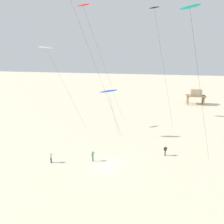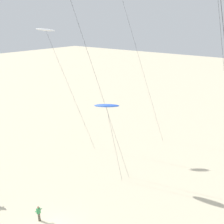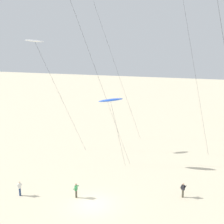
{
  "view_description": "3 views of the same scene",
  "coord_description": "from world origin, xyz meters",
  "px_view_note": "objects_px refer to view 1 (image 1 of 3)",
  "views": [
    {
      "loc": [
        6.83,
        -29.51,
        16.53
      ],
      "look_at": [
        -0.59,
        7.44,
        6.1
      ],
      "focal_mm": 36.16,
      "sensor_mm": 36.0,
      "label": 1
    },
    {
      "loc": [
        15.48,
        -10.66,
        18.22
      ],
      "look_at": [
        -1.19,
        10.7,
        8.55
      ],
      "focal_mm": 41.26,
      "sensor_mm": 36.0,
      "label": 2
    },
    {
      "loc": [
        11.66,
        -25.94,
        16.24
      ],
      "look_at": [
        -1.18,
        9.18,
        7.91
      ],
      "focal_mm": 47.78,
      "sensor_mm": 36.0,
      "label": 3
    }
  ],
  "objects_px": {
    "kite_blue": "(109,91)",
    "stilt_house": "(196,94)",
    "kite_flyer_nearest": "(93,156)",
    "kite_black": "(155,12)",
    "kite_flyer_furthest": "(165,151)",
    "kite_flyer_middle": "(51,157)",
    "kite_red": "(83,6)",
    "kite_pink": "(71,0)",
    "kite_teal": "(190,8)",
    "kite_white": "(46,48)"
  },
  "relations": [
    {
      "from": "kite_teal",
      "to": "stilt_house",
      "type": "relative_size",
      "value": 3.86
    },
    {
      "from": "kite_black",
      "to": "kite_white",
      "type": "relative_size",
      "value": 1.43
    },
    {
      "from": "kite_red",
      "to": "kite_flyer_nearest",
      "type": "bearing_deg",
      "value": -70.05
    },
    {
      "from": "kite_red",
      "to": "kite_teal",
      "type": "bearing_deg",
      "value": -41.62
    },
    {
      "from": "kite_flyer_middle",
      "to": "stilt_house",
      "type": "bearing_deg",
      "value": 58.36
    },
    {
      "from": "kite_red",
      "to": "stilt_house",
      "type": "height_order",
      "value": "kite_red"
    },
    {
      "from": "stilt_house",
      "to": "kite_flyer_nearest",
      "type": "bearing_deg",
      "value": -116.48
    },
    {
      "from": "kite_pink",
      "to": "kite_flyer_middle",
      "type": "xyz_separation_m",
      "value": [
        -0.04,
        -11.26,
        -23.71
      ]
    },
    {
      "from": "kite_pink",
      "to": "kite_flyer_nearest",
      "type": "height_order",
      "value": "kite_pink"
    },
    {
      "from": "kite_black",
      "to": "kite_white",
      "type": "distance_m",
      "value": 22.48
    },
    {
      "from": "kite_red",
      "to": "kite_white",
      "type": "distance_m",
      "value": 13.47
    },
    {
      "from": "kite_flyer_middle",
      "to": "kite_flyer_furthest",
      "type": "distance_m",
      "value": 17.95
    },
    {
      "from": "kite_red",
      "to": "kite_flyer_middle",
      "type": "height_order",
      "value": "kite_red"
    },
    {
      "from": "kite_flyer_nearest",
      "to": "kite_blue",
      "type": "bearing_deg",
      "value": 87.91
    },
    {
      "from": "kite_flyer_middle",
      "to": "stilt_house",
      "type": "relative_size",
      "value": 0.29
    },
    {
      "from": "kite_flyer_nearest",
      "to": "kite_pink",
      "type": "bearing_deg",
      "value": 122.26
    },
    {
      "from": "kite_pink",
      "to": "kite_black",
      "type": "bearing_deg",
      "value": 30.51
    },
    {
      "from": "kite_blue",
      "to": "kite_flyer_furthest",
      "type": "xyz_separation_m",
      "value": [
        10.56,
        -5.79,
        -8.28
      ]
    },
    {
      "from": "kite_blue",
      "to": "kite_flyer_middle",
      "type": "relative_size",
      "value": 5.77
    },
    {
      "from": "kite_flyer_furthest",
      "to": "stilt_house",
      "type": "xyz_separation_m",
      "value": [
        10.12,
        38.15,
        2.46
      ]
    },
    {
      "from": "kite_blue",
      "to": "kite_flyer_middle",
      "type": "bearing_deg",
      "value": -118.93
    },
    {
      "from": "kite_black",
      "to": "kite_flyer_middle",
      "type": "relative_size",
      "value": 14.78
    },
    {
      "from": "kite_pink",
      "to": "kite_flyer_nearest",
      "type": "relative_size",
      "value": 15.27
    },
    {
      "from": "kite_black",
      "to": "stilt_house",
      "type": "distance_m",
      "value": 34.33
    },
    {
      "from": "kite_pink",
      "to": "kite_flyer_middle",
      "type": "bearing_deg",
      "value": -90.19
    },
    {
      "from": "kite_teal",
      "to": "kite_white",
      "type": "xyz_separation_m",
      "value": [
        -25.7,
        9.66,
        -4.92
      ]
    },
    {
      "from": "kite_black",
      "to": "kite_pink",
      "type": "height_order",
      "value": "kite_pink"
    },
    {
      "from": "kite_blue",
      "to": "kite_flyer_furthest",
      "type": "height_order",
      "value": "kite_blue"
    },
    {
      "from": "kite_red",
      "to": "kite_pink",
      "type": "bearing_deg",
      "value": -81.58
    },
    {
      "from": "kite_white",
      "to": "kite_flyer_nearest",
      "type": "bearing_deg",
      "value": -44.8
    },
    {
      "from": "kite_black",
      "to": "kite_flyer_nearest",
      "type": "relative_size",
      "value": 14.78
    },
    {
      "from": "kite_black",
      "to": "kite_white",
      "type": "bearing_deg",
      "value": -166.68
    },
    {
      "from": "kite_teal",
      "to": "kite_white",
      "type": "height_order",
      "value": "kite_teal"
    },
    {
      "from": "kite_blue",
      "to": "kite_white",
      "type": "xyz_separation_m",
      "value": [
        -13.28,
        2.94,
        7.64
      ]
    },
    {
      "from": "kite_flyer_middle",
      "to": "kite_flyer_furthest",
      "type": "height_order",
      "value": "same"
    },
    {
      "from": "kite_teal",
      "to": "kite_black",
      "type": "bearing_deg",
      "value": 108.31
    },
    {
      "from": "kite_flyer_furthest",
      "to": "stilt_house",
      "type": "height_order",
      "value": "stilt_house"
    },
    {
      "from": "kite_flyer_furthest",
      "to": "kite_black",
      "type": "bearing_deg",
      "value": 102.28
    },
    {
      "from": "kite_flyer_middle",
      "to": "kite_white",
      "type": "bearing_deg",
      "value": 115.24
    },
    {
      "from": "kite_flyer_middle",
      "to": "stilt_house",
      "type": "height_order",
      "value": "stilt_house"
    },
    {
      "from": "kite_black",
      "to": "kite_red",
      "type": "bearing_deg",
      "value": 166.89
    },
    {
      "from": "kite_blue",
      "to": "kite_flyer_nearest",
      "type": "distance_m",
      "value": 12.9
    },
    {
      "from": "kite_blue",
      "to": "stilt_house",
      "type": "height_order",
      "value": "kite_blue"
    },
    {
      "from": "stilt_house",
      "to": "kite_red",
      "type": "bearing_deg",
      "value": -144.16
    },
    {
      "from": "kite_teal",
      "to": "kite_flyer_nearest",
      "type": "distance_m",
      "value": 24.65
    },
    {
      "from": "kite_black",
      "to": "kite_flyer_nearest",
      "type": "bearing_deg",
      "value": -114.11
    },
    {
      "from": "kite_pink",
      "to": "stilt_house",
      "type": "xyz_separation_m",
      "value": [
        27.06,
        32.71,
        -21.25
      ]
    },
    {
      "from": "kite_white",
      "to": "kite_pink",
      "type": "height_order",
      "value": "kite_pink"
    },
    {
      "from": "kite_black",
      "to": "stilt_house",
      "type": "height_order",
      "value": "kite_black"
    },
    {
      "from": "kite_teal",
      "to": "kite_flyer_middle",
      "type": "height_order",
      "value": "kite_teal"
    }
  ]
}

